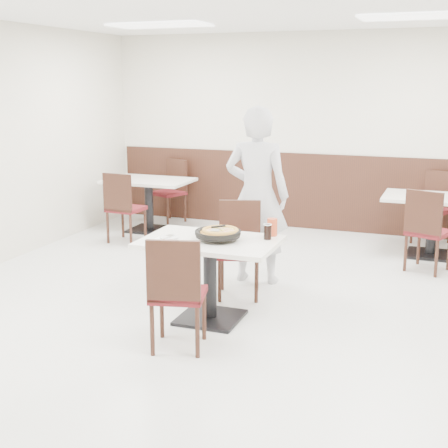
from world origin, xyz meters
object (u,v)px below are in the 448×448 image
(cola_glass, at_px, (268,232))
(bg_chair_right_far, at_px, (432,208))
(main_table, at_px, (210,280))
(pizza_pan, at_px, (218,236))
(pizza, at_px, (220,233))
(red_cup, at_px, (272,227))
(diner_person, at_px, (257,195))
(bg_table_right, at_px, (432,226))
(bg_table_left, at_px, (149,205))
(bg_chair_right_near, at_px, (429,230))
(bg_chair_left_near, at_px, (126,207))
(side_plate, at_px, (169,238))
(bg_chair_left_far, at_px, (168,191))
(chair_near, at_px, (178,292))
(chair_far, at_px, (239,251))

(cola_glass, distance_m, bg_chair_right_far, 3.63)
(main_table, bearing_deg, pizza_pan, 4.18)
(pizza, distance_m, red_cup, 0.49)
(pizza, relative_size, diner_person, 0.19)
(pizza, xyz_separation_m, bg_chair_right_far, (1.67, 3.52, -0.34))
(pizza_pan, height_order, bg_table_right, pizza_pan)
(pizza_pan, xyz_separation_m, cola_glass, (0.40, 0.18, 0.02))
(main_table, height_order, bg_table_left, same)
(bg_chair_right_near, bearing_deg, bg_table_left, -169.46)
(pizza_pan, bearing_deg, bg_chair_right_far, 64.81)
(pizza_pan, distance_m, bg_table_left, 3.64)
(bg_chair_left_near, xyz_separation_m, bg_chair_right_far, (3.84, 1.35, 0.00))
(side_plate, distance_m, bg_chair_left_far, 4.00)
(red_cup, height_order, bg_chair_right_near, bg_chair_right_near)
(side_plate, bearing_deg, bg_chair_left_near, 126.88)
(chair_near, bearing_deg, bg_chair_left_far, 102.50)
(pizza, bearing_deg, bg_chair_right_near, 52.58)
(diner_person, height_order, bg_chair_left_near, diner_person)
(chair_far, relative_size, bg_table_left, 0.79)
(bg_table_left, height_order, bg_chair_right_far, bg_chair_right_far)
(red_cup, height_order, bg_chair_left_far, bg_chair_left_far)
(side_plate, xyz_separation_m, bg_chair_left_far, (-1.72, 3.60, -0.28))
(chair_near, xyz_separation_m, side_plate, (-0.35, 0.57, 0.28))
(pizza, height_order, bg_chair_left_near, bg_chair_left_near)
(chair_far, bearing_deg, bg_table_right, -144.30)
(pizza_pan, relative_size, bg_chair_left_near, 0.42)
(chair_near, bearing_deg, chair_far, 73.95)
(bg_chair_right_far, bearing_deg, cola_glass, 92.05)
(chair_near, height_order, pizza_pan, chair_near)
(pizza, bearing_deg, bg_chair_left_near, 135.01)
(pizza, bearing_deg, chair_near, -97.53)
(cola_glass, xyz_separation_m, bg_table_right, (1.30, 2.74, -0.44))
(bg_table_left, xyz_separation_m, bg_chair_right_far, (3.85, 0.67, 0.10))
(bg_chair_right_near, bearing_deg, bg_chair_left_far, -178.06)
(chair_far, xyz_separation_m, pizza, (0.04, -0.64, 0.34))
(main_table, height_order, bg_chair_right_far, bg_chair_right_far)
(side_plate, relative_size, red_cup, 1.00)
(diner_person, xyz_separation_m, bg_chair_right_far, (1.70, 2.34, -0.47))
(chair_near, distance_m, bg_chair_right_far, 4.58)
(pizza, distance_m, bg_chair_left_near, 3.09)
(chair_near, distance_m, bg_chair_left_near, 3.55)
(chair_far, relative_size, red_cup, 5.94)
(chair_far, height_order, cola_glass, chair_far)
(main_table, distance_m, cola_glass, 0.68)
(main_table, xyz_separation_m, bg_chair_left_near, (-2.09, 2.22, 0.10))
(pizza_pan, height_order, pizza, pizza)
(bg_table_right, relative_size, bg_chair_right_far, 1.26)
(main_table, xyz_separation_m, pizza_pan, (0.07, 0.01, 0.42))
(bg_table_left, height_order, bg_chair_left_near, bg_chair_left_near)
(diner_person, bearing_deg, bg_chair_right_near, -152.60)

